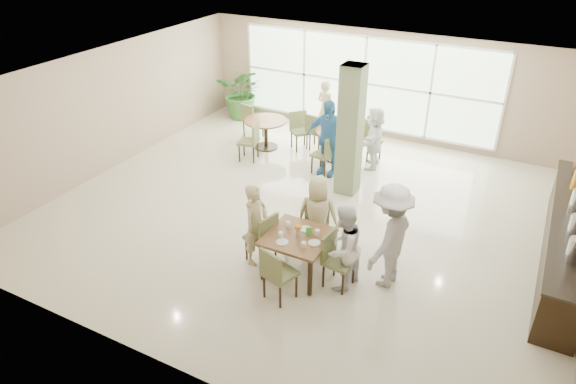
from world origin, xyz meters
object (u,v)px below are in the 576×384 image
at_px(main_table, 298,240).
at_px(teen_right, 343,248).
at_px(round_table_left, 266,127).
at_px(adult_a, 328,138).
at_px(potted_plant, 242,92).
at_px(adult_b, 374,138).
at_px(round_table_right, 338,138).
at_px(teen_standing, 390,236).
at_px(buffet_counter, 568,236).
at_px(adult_standing, 326,109).
at_px(teen_far, 318,215).
at_px(teen_left, 256,224).

xyz_separation_m(main_table, teen_right, (0.78, 0.03, 0.08)).
relative_size(round_table_left, adult_a, 0.60).
distance_m(potted_plant, adult_b, 4.68).
relative_size(round_table_right, teen_standing, 0.61).
relative_size(teen_right, adult_b, 1.01).
bearing_deg(teen_standing, adult_b, -148.99).
bearing_deg(round_table_right, buffet_counter, -22.33).
bearing_deg(teen_right, round_table_right, -147.05).
xyz_separation_m(buffet_counter, adult_b, (-4.22, 2.11, 0.19)).
distance_m(round_table_left, round_table_right, 1.92).
bearing_deg(adult_standing, main_table, 128.92).
xyz_separation_m(buffet_counter, teen_far, (-3.94, -1.64, 0.19)).
relative_size(adult_b, adult_standing, 0.95).
relative_size(adult_a, adult_standing, 1.14).
xyz_separation_m(round_table_left, buffet_counter, (7.02, -1.90, -0.02)).
xyz_separation_m(main_table, adult_standing, (-2.00, 5.61, 0.12)).
bearing_deg(teen_left, buffet_counter, -58.23).
distance_m(main_table, teen_far, 0.74).
height_order(round_table_left, buffet_counter, buffet_counter).
height_order(adult_a, adult_b, adult_a).
xyz_separation_m(teen_left, adult_b, (0.53, 4.51, -0.00)).
bearing_deg(round_table_left, buffet_counter, -15.13).
bearing_deg(round_table_right, teen_right, -66.58).
distance_m(potted_plant, adult_a, 4.28).
xyz_separation_m(adult_b, adult_standing, (-1.74, 1.13, 0.04)).
height_order(round_table_left, teen_standing, teen_standing).
bearing_deg(teen_left, teen_right, -83.23).
bearing_deg(adult_b, teen_far, -5.85).
bearing_deg(teen_right, buffet_counter, 135.97).
xyz_separation_m(adult_a, adult_b, (0.82, 0.85, -0.15)).
distance_m(potted_plant, adult_standing, 2.74).
bearing_deg(potted_plant, adult_b, -16.97).
bearing_deg(teen_right, main_table, -78.34).
distance_m(teen_far, adult_b, 3.76).
height_order(potted_plant, teen_left, potted_plant).
distance_m(round_table_left, teen_right, 5.73).
bearing_deg(teen_right, adult_a, -143.23).
bearing_deg(round_table_left, teen_left, -62.16).
distance_m(main_table, buffet_counter, 4.62).
bearing_deg(potted_plant, buffet_counter, -21.79).
xyz_separation_m(round_table_right, adult_a, (0.07, -0.84, 0.32)).
distance_m(buffet_counter, potted_plant, 9.36).
relative_size(teen_left, adult_a, 0.83).
height_order(main_table, round_table_left, same).
bearing_deg(adult_b, round_table_right, -99.19).
bearing_deg(adult_b, round_table_left, -95.70).
bearing_deg(potted_plant, teen_far, -47.15).
relative_size(main_table, round_table_left, 0.96).
bearing_deg(teen_standing, main_table, -62.99).
xyz_separation_m(teen_far, teen_right, (0.76, -0.71, 0.00)).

